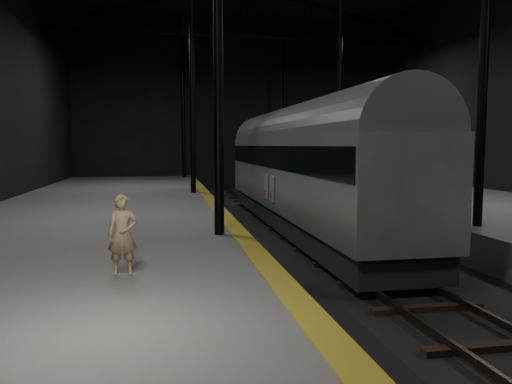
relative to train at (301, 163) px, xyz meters
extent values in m
plane|color=black|center=(0.00, -1.61, -2.69)|extent=(44.00, 44.00, 0.00)
cube|color=#585856|center=(-7.50, -1.61, -2.19)|extent=(9.00, 43.80, 1.00)
cube|color=#585856|center=(7.50, -1.61, -2.19)|extent=(9.00, 43.80, 1.00)
cube|color=olive|center=(-3.25, -1.61, -1.68)|extent=(0.50, 43.80, 0.01)
cube|color=#3F3328|center=(-0.72, -1.61, -2.52)|extent=(0.08, 43.00, 0.14)
cube|color=#3F3328|center=(0.72, -1.61, -2.52)|extent=(0.08, 43.00, 0.14)
cube|color=black|center=(0.00, -1.61, -2.63)|extent=(2.40, 42.00, 0.12)
cylinder|color=black|center=(-3.80, -5.61, 3.31)|extent=(0.26, 0.26, 10.00)
cylinder|color=black|center=(3.80, -5.61, 3.31)|extent=(0.26, 0.26, 10.00)
cylinder|color=black|center=(-3.80, 6.39, 3.31)|extent=(0.26, 0.26, 10.00)
cylinder|color=black|center=(3.80, 6.39, 3.31)|extent=(0.26, 0.26, 10.00)
cylinder|color=black|center=(-3.80, 18.39, 3.31)|extent=(0.26, 0.26, 10.00)
cylinder|color=black|center=(3.80, 18.39, 3.31)|extent=(0.26, 0.26, 10.00)
cube|color=black|center=(0.00, 12.39, 7.31)|extent=(23.60, 0.15, 0.18)
cube|color=#95989C|center=(0.00, 0.00, -0.39)|extent=(2.61, 18.03, 2.70)
cube|color=black|center=(0.00, 0.00, -2.08)|extent=(2.39, 17.67, 0.77)
cube|color=black|center=(0.00, 0.00, 0.24)|extent=(2.67, 17.76, 0.81)
cylinder|color=slate|center=(0.00, 0.00, 0.96)|extent=(2.56, 17.85, 2.56)
cube|color=black|center=(0.00, -6.31, -2.42)|extent=(1.62, 1.98, 0.32)
cube|color=black|center=(0.00, 6.31, -2.42)|extent=(1.62, 1.98, 0.32)
cube|color=silver|center=(-1.34, -0.90, -0.93)|extent=(0.04, 0.68, 0.95)
cube|color=silver|center=(-1.34, 0.18, -0.93)|extent=(0.04, 0.68, 0.95)
cylinder|color=#B61631|center=(-1.36, -0.74, -1.16)|extent=(0.03, 0.23, 0.23)
cylinder|color=#B61631|center=(-1.36, 0.34, -1.16)|extent=(0.03, 0.23, 0.23)
imported|color=#99845E|center=(-5.98, -9.41, -0.95)|extent=(0.54, 0.36, 1.47)
camera|label=1|loc=(-5.21, -18.68, 0.67)|focal=35.00mm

